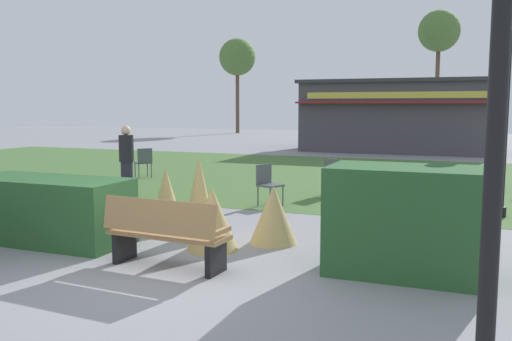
{
  "coord_description": "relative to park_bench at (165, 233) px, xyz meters",
  "views": [
    {
      "loc": [
        3.6,
        -5.73,
        2.16
      ],
      "look_at": [
        -0.06,
        3.48,
        0.98
      ],
      "focal_mm": 38.71,
      "sensor_mm": 36.0,
      "label": 1
    }
  ],
  "objects": [
    {
      "name": "ground_plane",
      "position": [
        0.15,
        -0.46,
        -0.48
      ],
      "size": [
        80.0,
        80.0,
        0.0
      ],
      "primitive_type": "plane",
      "color": "gray"
    },
    {
      "name": "lawn_patch",
      "position": [
        0.15,
        10.21,
        -0.48
      ],
      "size": [
        36.0,
        12.0,
        0.01
      ],
      "primitive_type": "cube",
      "color": "#446B33",
      "rests_on": "ground_plane"
    },
    {
      "name": "park_bench",
      "position": [
        0.0,
        0.0,
        0.0
      ],
      "size": [
        1.73,
        0.63,
        0.95
      ],
      "color": "#9E7547",
      "rests_on": "ground_plane"
    },
    {
      "name": "hedge_left",
      "position": [
        -2.51,
        0.58,
        0.03
      ],
      "size": [
        2.7,
        1.1,
        1.02
      ],
      "primitive_type": "cube",
      "color": "#28562B",
      "rests_on": "ground_plane"
    },
    {
      "name": "hedge_right",
      "position": [
        3.0,
        0.95,
        0.21
      ],
      "size": [
        1.98,
        1.1,
        1.39
      ],
      "primitive_type": "cube",
      "color": "#28562B",
      "rests_on": "ground_plane"
    },
    {
      "name": "ornamental_grass_behind_left",
      "position": [
        0.16,
        1.09,
        -0.01
      ],
      "size": [
        0.78,
        0.78,
        0.95
      ],
      "primitive_type": "cone",
      "color": "tan",
      "rests_on": "ground_plane"
    },
    {
      "name": "ornamental_grass_behind_right",
      "position": [
        -1.14,
        1.93,
        0.07
      ],
      "size": [
        0.62,
        0.62,
        1.1
      ],
      "primitive_type": "cone",
      "color": "tan",
      "rests_on": "ground_plane"
    },
    {
      "name": "ornamental_grass_behind_center",
      "position": [
        0.87,
        1.79,
        -0.02
      ],
      "size": [
        0.75,
        0.75,
        0.91
      ],
      "primitive_type": "cone",
      "color": "tan",
      "rests_on": "ground_plane"
    },
    {
      "name": "ornamental_grass_behind_far",
      "position": [
        -0.36,
        1.67,
        0.2
      ],
      "size": [
        0.58,
        0.58,
        1.36
      ],
      "primitive_type": "cone",
      "color": "tan",
      "rests_on": "ground_plane"
    },
    {
      "name": "lamppost_near",
      "position": [
        3.87,
        -2.46,
        1.98
      ],
      "size": [
        0.36,
        0.36,
        3.89
      ],
      "color": "black",
      "rests_on": "ground_plane"
    },
    {
      "name": "lamppost_mid",
      "position": [
        4.27,
        5.37,
        1.98
      ],
      "size": [
        0.36,
        0.36,
        3.89
      ],
      "color": "black",
      "rests_on": "ground_plane"
    },
    {
      "name": "food_kiosk",
      "position": [
        0.39,
        20.81,
        1.19
      ],
      "size": [
        8.89,
        5.31,
        3.32
      ],
      "color": "#47424C",
      "rests_on": "ground_plane"
    },
    {
      "name": "cafe_chair_west",
      "position": [
        0.64,
        6.79,
        0.05
      ],
      "size": [
        0.6,
        0.6,
        0.89
      ],
      "color": "#4C5156",
      "rests_on": "ground_plane"
    },
    {
      "name": "cafe_chair_center",
      "position": [
        -5.37,
        7.75,
        0.05
      ],
      "size": [
        0.62,
        0.62,
        0.89
      ],
      "color": "#4C5156",
      "rests_on": "ground_plane"
    },
    {
      "name": "cafe_chair_north",
      "position": [
        -0.36,
        4.84,
        0.05
      ],
      "size": [
        0.58,
        0.58,
        0.89
      ],
      "color": "#4C5156",
      "rests_on": "ground_plane"
    },
    {
      "name": "person_strolling",
      "position": [
        -3.77,
        4.58,
        0.38
      ],
      "size": [
        0.34,
        0.34,
        1.69
      ],
      "rotation": [
        0.0,
        0.0,
        3.06
      ],
      "color": "#23232D",
      "rests_on": "ground_plane"
    },
    {
      "name": "person_standing",
      "position": [
        4.22,
        9.41,
        0.38
      ],
      "size": [
        0.34,
        0.34,
        1.69
      ],
      "rotation": [
        0.0,
        0.0,
        2.57
      ],
      "color": "#23232D",
      "rests_on": "ground_plane"
    },
    {
      "name": "parked_car_west_slot",
      "position": [
        -2.75,
        29.53,
        0.16
      ],
      "size": [
        4.22,
        2.09,
        1.2
      ],
      "color": "navy",
      "rests_on": "ground_plane"
    },
    {
      "name": "parked_car_center_slot",
      "position": [
        2.2,
        29.53,
        0.16
      ],
      "size": [
        4.3,
        2.24,
        1.2
      ],
      "color": "silver",
      "rests_on": "ground_plane"
    },
    {
      "name": "tree_left_bg",
      "position": [
        -13.39,
        33.11,
        5.27
      ],
      "size": [
        2.8,
        2.8,
        7.21
      ],
      "color": "brown",
      "rests_on": "ground_plane"
    },
    {
      "name": "tree_right_bg",
      "position": [
        1.18,
        33.99,
        6.6
      ],
      "size": [
        2.8,
        2.8,
        8.57
      ],
      "color": "brown",
      "rests_on": "ground_plane"
    }
  ]
}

